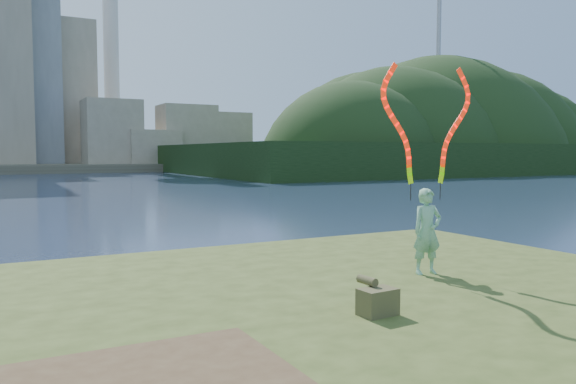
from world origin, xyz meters
TOP-DOWN VIEW (x-y plane):
  - ground at (0.00, 0.00)m, footprint 320.00×320.00m
  - grassy_knoll at (0.00, -2.30)m, footprint 20.00×18.00m
  - far_shore at (0.00, 95.00)m, footprint 320.00×40.00m
  - wooded_hill at (59.57, 59.96)m, footprint 78.00×50.00m
  - woman_with_ribbons at (3.47, -0.40)m, footprint 1.97×0.48m
  - canvas_bag at (1.21, -1.99)m, footprint 0.50×0.57m

SIDE VIEW (x-z plane):
  - ground at x=0.00m, z-range 0.00..0.00m
  - wooded_hill at x=59.57m, z-range -31.34..31.66m
  - grassy_knoll at x=0.00m, z-range -0.06..0.74m
  - far_shore at x=0.00m, z-range 0.00..1.20m
  - canvas_bag at x=1.21m, z-range 0.76..1.22m
  - woman_with_ribbons at x=3.47m, z-range 0.31..4.18m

